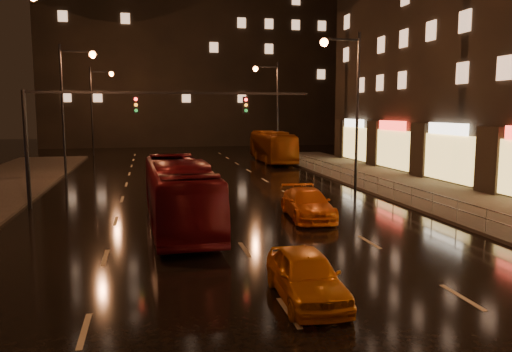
# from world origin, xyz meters

# --- Properties ---
(ground) EXTENTS (140.00, 140.00, 0.00)m
(ground) POSITION_xyz_m (0.00, 20.00, 0.00)
(ground) COLOR black
(ground) RESTS_ON ground
(sidewalk_right) EXTENTS (7.00, 70.00, 0.15)m
(sidewalk_right) POSITION_xyz_m (13.50, 15.00, 0.07)
(sidewalk_right) COLOR #38332D
(sidewalk_right) RESTS_ON ground
(building_distant) EXTENTS (44.00, 16.00, 36.00)m
(building_distant) POSITION_xyz_m (4.00, 72.00, 18.00)
(building_distant) COLOR black
(building_distant) RESTS_ON ground
(traffic_signal) EXTENTS (15.31, 0.32, 6.20)m
(traffic_signal) POSITION_xyz_m (-5.06, 20.00, 4.74)
(traffic_signal) COLOR black
(traffic_signal) RESTS_ON ground
(railing_right) EXTENTS (0.05, 56.00, 1.00)m
(railing_right) POSITION_xyz_m (10.20, 18.00, 0.90)
(railing_right) COLOR #99999E
(railing_right) RESTS_ON sidewalk_right
(bus_red) EXTENTS (2.88, 10.85, 3.00)m
(bus_red) POSITION_xyz_m (-2.14, 14.22, 1.50)
(bus_red) COLOR maroon
(bus_red) RESTS_ON ground
(bus_curb) EXTENTS (2.90, 11.15, 3.09)m
(bus_curb) POSITION_xyz_m (8.74, 40.74, 1.54)
(bus_curb) COLOR #8C410E
(bus_curb) RESTS_ON ground
(taxi_near) EXTENTS (1.75, 4.10, 1.38)m
(taxi_near) POSITION_xyz_m (0.70, 4.75, 0.69)
(taxi_near) COLOR orange
(taxi_near) RESTS_ON ground
(taxi_far) EXTENTS (2.31, 4.96, 1.40)m
(taxi_far) POSITION_xyz_m (4.00, 14.74, 0.70)
(taxi_far) COLOR orange
(taxi_far) RESTS_ON ground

